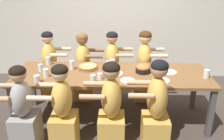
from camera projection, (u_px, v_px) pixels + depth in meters
name	position (u px, v px, depth m)	size (l,w,h in m)	color
ground_plane	(112.00, 118.00, 3.82)	(18.00, 18.00, 0.00)	#423833
dining_table	(112.00, 78.00, 3.56)	(2.75, 0.91, 0.75)	brown
pizza_board_main	(88.00, 67.00, 3.70)	(0.31, 0.31, 0.05)	brown
skillet_bowl	(143.00, 69.00, 3.55)	(0.31, 0.22, 0.13)	black
empty_plate_a	(115.00, 73.00, 3.52)	(0.23, 0.23, 0.02)	white
empty_plate_b	(161.00, 81.00, 3.29)	(0.22, 0.22, 0.02)	white
empty_plate_c	(169.00, 72.00, 3.56)	(0.21, 0.21, 0.02)	white
empty_plate_d	(128.00, 80.00, 3.30)	(0.19, 0.19, 0.02)	white
cocktail_glass_blue	(100.00, 77.00, 3.33)	(0.07, 0.07, 0.11)	silver
drinking_glass_a	(41.00, 68.00, 3.59)	(0.07, 0.07, 0.11)	silver
drinking_glass_b	(46.00, 74.00, 3.40)	(0.08, 0.08, 0.12)	silver
drinking_glass_c	(108.00, 66.00, 3.66)	(0.07, 0.07, 0.13)	silver
drinking_glass_d	(112.00, 64.00, 3.74)	(0.08, 0.08, 0.12)	silver
drinking_glass_e	(72.00, 65.00, 3.64)	(0.07, 0.07, 0.14)	silver
drinking_glass_f	(93.00, 80.00, 3.20)	(0.07, 0.07, 0.12)	silver
drinking_glass_g	(48.00, 61.00, 3.84)	(0.07, 0.07, 0.13)	silver
drinking_glass_h	(37.00, 80.00, 3.23)	(0.08, 0.08, 0.10)	silver
drinking_glass_i	(206.00, 74.00, 3.37)	(0.08, 0.08, 0.12)	silver
diner_far_midright	(144.00, 69.00, 4.22)	(0.51, 0.40, 1.21)	gold
diner_near_center	(111.00, 111.00, 2.99)	(0.51, 0.40, 1.17)	gold
diner_near_midright	(156.00, 111.00, 2.97)	(0.51, 0.40, 1.20)	gold
diner_near_midleft	(63.00, 112.00, 3.02)	(0.51, 0.40, 1.13)	gold
diner_near_left	(23.00, 112.00, 3.03)	(0.51, 0.40, 1.11)	#99999E
diner_far_midleft	(84.00, 70.00, 4.26)	(0.51, 0.40, 1.17)	gold
diner_far_left	(51.00, 69.00, 4.27)	(0.51, 0.40, 1.19)	gold
diner_far_center	(112.00, 69.00, 4.24)	(0.51, 0.40, 1.20)	gold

